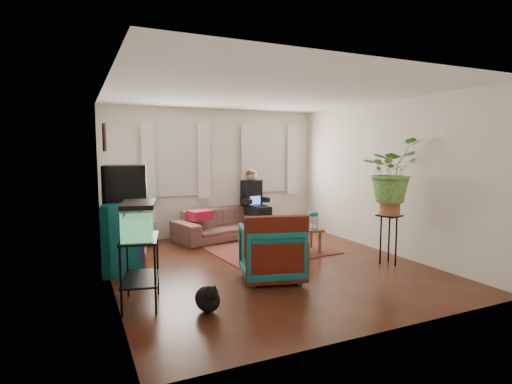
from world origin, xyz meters
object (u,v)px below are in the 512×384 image
dresser (125,235)px  coffee_table (291,240)px  aquarium_stand (141,271)px  armchair (271,249)px  side_table (136,228)px  sofa (226,218)px  plant_stand (389,240)px

dresser → coffee_table: size_ratio=1.08×
aquarium_stand → armchair: (1.77, 0.22, 0.02)m
coffee_table → side_table: bearing=159.6°
aquarium_stand → coffee_table: aquarium_stand is taller
aquarium_stand → coffee_table: bearing=39.5°
sofa → coffee_table: bearing=-81.6°
side_table → armchair: 3.04m
aquarium_stand → armchair: bearing=20.0°
dresser → aquarium_stand: size_ratio=1.42×
aquarium_stand → armchair: size_ratio=0.96×
dresser → plant_stand: size_ratio=1.45×
sofa → armchair: (-0.31, -2.65, 0.01)m
dresser → plant_stand: 4.04m
sofa → aquarium_stand: sofa is taller
sofa → armchair: 2.67m
aquarium_stand → coffee_table: size_ratio=0.76×
sofa → side_table: size_ratio=3.07×
aquarium_stand → plant_stand: 3.76m
armchair → plant_stand: bearing=-168.6°
sofa → side_table: 1.73m
side_table → aquarium_stand: 2.93m
armchair → side_table: bearing=-47.5°
plant_stand → sofa: bearing=121.3°
plant_stand → coffee_table: bearing=129.6°
aquarium_stand → plant_stand: aquarium_stand is taller
dresser → armchair: size_ratio=1.36×
sofa → dresser: bearing=-163.4°
side_table → armchair: bearing=-62.1°
coffee_table → plant_stand: (1.03, -1.25, 0.17)m
coffee_table → sofa: bearing=125.9°
coffee_table → plant_stand: 1.63m
sofa → plant_stand: bearing=-73.4°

